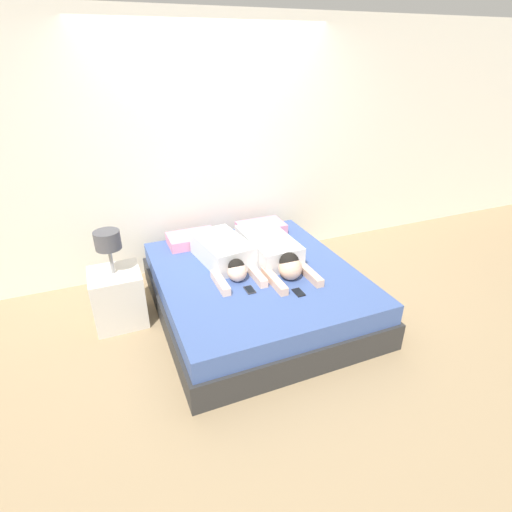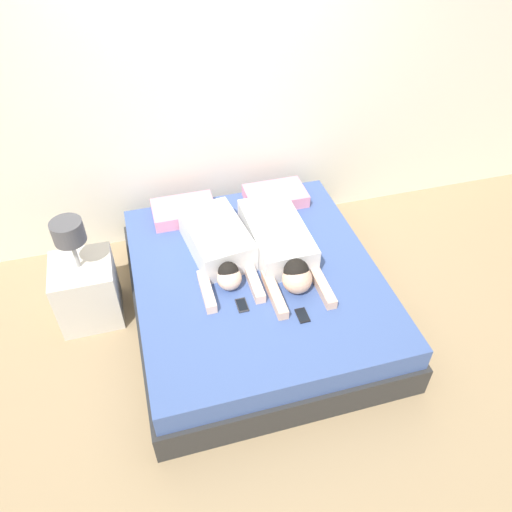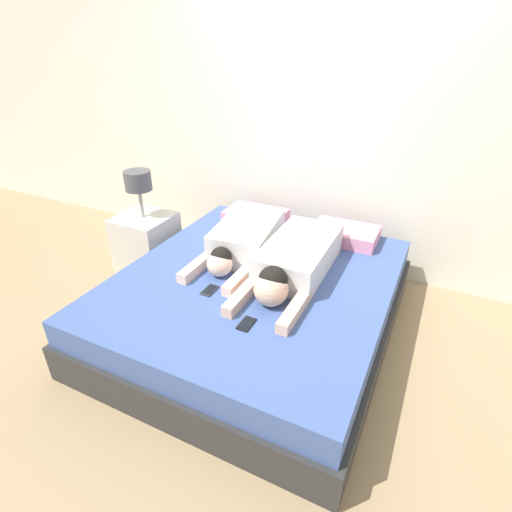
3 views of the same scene
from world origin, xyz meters
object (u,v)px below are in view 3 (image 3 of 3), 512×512
Objects in this scene: bed at (256,302)px; pillow_head_right at (345,234)px; cell_phone_right at (246,324)px; nightstand at (147,239)px; person_right at (294,261)px; cell_phone_left at (210,290)px; person_left at (243,241)px; pillow_head_left at (256,216)px.

bed is 0.92m from pillow_head_right.
cell_phone_right is 1.62m from nightstand.
person_right is 8.86× the size of cell_phone_left.
person_left reaches higher than cell_phone_right.
pillow_head_right is (0.78, 0.00, 0.00)m from pillow_head_left.
person_left reaches higher than cell_phone_left.
pillow_head_right is at bearing 0.00° from pillow_head_left.
cell_phone_right is at bearing -65.92° from pillow_head_left.
bed is 1.26m from nightstand.
person_right is (0.61, -0.67, 0.05)m from pillow_head_left.
bed is 4.04× the size of pillow_head_right.
nightstand is at bearing 175.44° from person_left.
pillow_head_right is at bearing 42.14° from person_left.
pillow_head_right is 0.69m from person_right.
person_left is at bearing 133.04° from bed.
person_left is 0.88× the size of person_right.
pillow_head_left reaches higher than bed.
pillow_head_left is 1.40m from cell_phone_right.
pillow_head_right is 0.56× the size of nightstand.
nightstand is (-1.61, -0.47, -0.19)m from pillow_head_right.
cell_phone_left and cell_phone_right have the same top height.
pillow_head_left is 1.00× the size of pillow_head_right.
pillow_head_left reaches higher than cell_phone_left.
pillow_head_right is at bearing 63.63° from bed.
bed is 2.25× the size of nightstand.
person_left is 7.80× the size of cell_phone_right.
cell_phone_right is at bearing -61.11° from person_left.
cell_phone_right is at bearing -99.27° from pillow_head_right.
person_left reaches higher than pillow_head_left.
pillow_head_right is at bearing 62.18° from cell_phone_left.
bed is 0.41m from cell_phone_left.
nightstand is at bearing 149.48° from cell_phone_left.
pillow_head_left reaches higher than cell_phone_right.
person_right reaches higher than cell_phone_right.
pillow_head_left is at bearing 180.00° from pillow_head_right.
person_right is (0.44, -0.12, -0.00)m from person_left.
pillow_head_right is 1.30m from cell_phone_right.
pillow_head_right is at bearing 75.89° from person_right.
cell_phone_right is (0.18, -0.49, 0.22)m from bed.
pillow_head_left is 0.78m from pillow_head_right.
pillow_head_left is 0.97m from nightstand.
cell_phone_right is 0.14× the size of nightstand.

